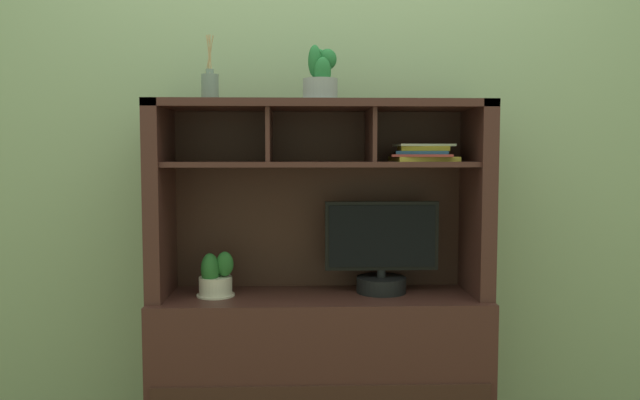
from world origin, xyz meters
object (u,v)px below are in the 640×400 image
(magazine_stack_left, at_px, (422,154))
(diffuser_bottle, at_px, (210,86))
(tv_monitor, at_px, (381,254))
(potted_succulent, at_px, (320,79))
(media_console, at_px, (320,334))
(potted_orchid, at_px, (215,278))

(magazine_stack_left, relative_size, diffuser_bottle, 1.06)
(tv_monitor, distance_m, potted_succulent, 0.73)
(media_console, xyz_separation_m, diffuser_bottle, (-0.42, -0.01, 0.98))
(magazine_stack_left, bearing_deg, potted_orchid, -178.98)
(diffuser_bottle, distance_m, potted_succulent, 0.43)
(magazine_stack_left, bearing_deg, tv_monitor, 169.42)
(media_console, height_order, potted_succulent, potted_succulent)
(media_console, height_order, tv_monitor, media_console)
(tv_monitor, bearing_deg, media_console, -177.01)
(potted_orchid, height_order, diffuser_bottle, diffuser_bottle)
(diffuser_bottle, bearing_deg, potted_succulent, -2.30)
(media_console, bearing_deg, diffuser_bottle, -178.63)
(potted_orchid, bearing_deg, potted_succulent, 0.43)
(magazine_stack_left, distance_m, potted_succulent, 0.49)
(potted_orchid, xyz_separation_m, magazine_stack_left, (0.81, 0.01, 0.49))
(media_console, bearing_deg, potted_orchid, -175.79)
(tv_monitor, bearing_deg, potted_succulent, -170.76)
(potted_orchid, relative_size, diffuser_bottle, 0.70)
(tv_monitor, relative_size, potted_succulent, 2.14)
(media_console, xyz_separation_m, tv_monitor, (0.25, 0.01, 0.32))
(magazine_stack_left, xyz_separation_m, potted_succulent, (-0.40, -0.01, 0.29))
(potted_orchid, relative_size, magazine_stack_left, 0.67)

